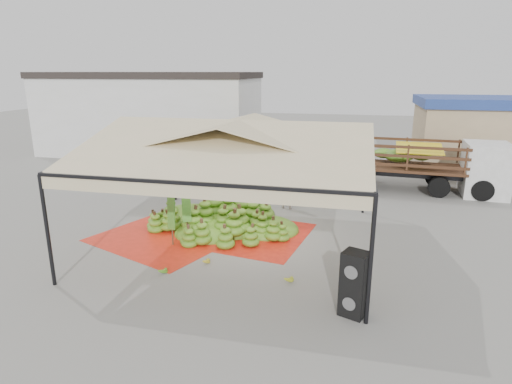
% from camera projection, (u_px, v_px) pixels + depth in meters
% --- Properties ---
extents(ground, '(90.00, 90.00, 0.00)m').
position_uv_depth(ground, '(240.00, 241.00, 14.19)').
color(ground, slate).
rests_on(ground, ground).
extents(canopy_tent, '(8.10, 8.10, 4.00)m').
position_uv_depth(canopy_tent, '(239.00, 143.00, 13.29)').
color(canopy_tent, black).
rests_on(canopy_tent, ground).
extents(building_white, '(14.30, 6.30, 5.40)m').
position_uv_depth(building_white, '(150.00, 113.00, 28.75)').
color(building_white, silver).
rests_on(building_white, ground).
extents(building_tan, '(6.30, 5.30, 4.10)m').
position_uv_depth(building_tan, '(475.00, 134.00, 23.65)').
color(building_tan, tan).
rests_on(building_tan, ground).
extents(tarp_left, '(5.46, 5.34, 0.01)m').
position_uv_depth(tarp_left, '(169.00, 236.00, 14.66)').
color(tarp_left, red).
rests_on(tarp_left, ground).
extents(tarp_right, '(4.10, 4.24, 0.01)m').
position_uv_depth(tarp_right, '(253.00, 235.00, 14.74)').
color(tarp_right, red).
rests_on(tarp_right, ground).
extents(banana_heap, '(6.40, 5.52, 1.24)m').
position_uv_depth(banana_heap, '(227.00, 208.00, 15.58)').
color(banana_heap, '#4E7017').
rests_on(banana_heap, ground).
extents(hand_yellow_a, '(0.58, 0.54, 0.21)m').
position_uv_depth(hand_yellow_a, '(287.00, 277.00, 11.51)').
color(hand_yellow_a, '#ACAA22').
rests_on(hand_yellow_a, ground).
extents(hand_yellow_b, '(0.45, 0.37, 0.20)m').
position_uv_depth(hand_yellow_b, '(204.00, 259.00, 12.57)').
color(hand_yellow_b, gold).
rests_on(hand_yellow_b, ground).
extents(hand_red_a, '(0.40, 0.34, 0.17)m').
position_uv_depth(hand_red_a, '(354.00, 264.00, 12.33)').
color(hand_red_a, '#5A2314').
rests_on(hand_red_a, ground).
extents(hand_red_b, '(0.45, 0.38, 0.19)m').
position_uv_depth(hand_red_b, '(353.00, 311.00, 9.90)').
color(hand_red_b, '#5D2515').
rests_on(hand_red_b, ground).
extents(hand_green, '(0.50, 0.43, 0.21)m').
position_uv_depth(hand_green, '(161.00, 269.00, 11.97)').
color(hand_green, '#3B851B').
rests_on(hand_green, ground).
extents(hanging_bunches, '(1.74, 0.24, 0.20)m').
position_uv_depth(hanging_bunches, '(291.00, 165.00, 13.35)').
color(hanging_bunches, '#356F17').
rests_on(hanging_bunches, ground).
extents(speaker_stack, '(0.71, 0.67, 1.56)m').
position_uv_depth(speaker_stack, '(354.00, 284.00, 9.71)').
color(speaker_stack, black).
rests_on(speaker_stack, ground).
extents(banana_leaves, '(0.96, 1.36, 3.70)m').
position_uv_depth(banana_leaves, '(182.00, 242.00, 14.15)').
color(banana_leaves, '#23671B').
rests_on(banana_leaves, ground).
extents(vendor, '(0.63, 0.42, 1.70)m').
position_uv_depth(vendor, '(287.00, 188.00, 17.38)').
color(vendor, gray).
rests_on(vendor, ground).
extents(truck_left, '(8.10, 5.19, 2.64)m').
position_uv_depth(truck_left, '(257.00, 149.00, 21.66)').
color(truck_left, '#4B3819').
rests_on(truck_left, ground).
extents(truck_right, '(7.05, 2.85, 2.37)m').
position_uv_depth(truck_right, '(433.00, 160.00, 19.80)').
color(truck_right, '#452817').
rests_on(truck_right, ground).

